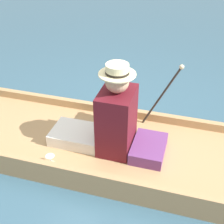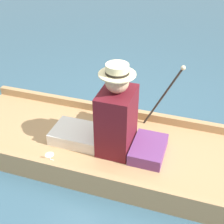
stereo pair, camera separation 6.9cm
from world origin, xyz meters
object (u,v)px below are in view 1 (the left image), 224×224
object	(u,v)px
seated_person	(109,119)
walking_cane	(165,90)
teddy_bear	(119,108)
wine_glass	(50,158)

from	to	relation	value
seated_person	walking_cane	size ratio (longest dim) A/B	1.20
teddy_bear	walking_cane	xyz separation A→B (m)	(0.11, -0.41, 0.20)
wine_glass	walking_cane	size ratio (longest dim) A/B	0.13
teddy_bear	walking_cane	world-z (taller)	walking_cane
teddy_bear	walking_cane	size ratio (longest dim) A/B	0.62
teddy_bear	wine_glass	distance (m)	0.81
teddy_bear	walking_cane	bearing A→B (deg)	-74.60
walking_cane	seated_person	bearing A→B (deg)	137.50
seated_person	teddy_bear	distance (m)	0.35
seated_person	walking_cane	distance (m)	0.61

